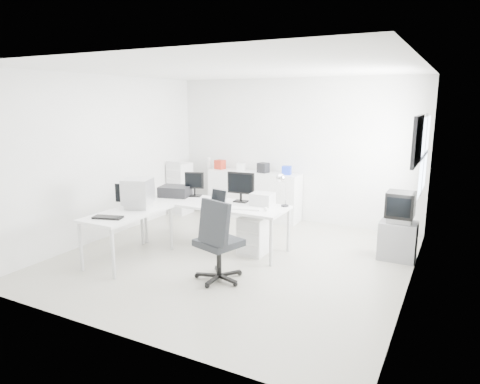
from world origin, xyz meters
The scene contains 30 objects.
floor centered at (0.00, 0.00, 0.00)m, with size 5.00×5.00×0.01m, color silver.
ceiling centered at (0.00, 0.00, 2.80)m, with size 5.00×5.00×0.01m, color white.
back_wall centered at (0.00, 2.50, 1.40)m, with size 5.00×0.02×2.80m, color silver.
left_wall centered at (-2.50, 0.00, 1.40)m, with size 0.02×5.00×2.80m, color silver.
right_wall centered at (2.50, 0.00, 1.40)m, with size 0.02×5.00×2.80m, color silver.
window centered at (2.48, 1.20, 1.60)m, with size 0.02×1.20×1.10m, color white, non-canonical shape.
wall_picture centered at (2.47, 0.10, 1.90)m, with size 0.04×0.90×0.60m, color black, non-canonical shape.
main_desk centered at (-0.52, 0.31, 0.38)m, with size 2.40×0.80×0.75m, color silver, non-canonical shape.
side_desk centered at (-1.37, -0.79, 0.38)m, with size 0.70×1.40×0.75m, color silver, non-canonical shape.
drawer_pedestal centered at (0.18, 0.36, 0.30)m, with size 0.40×0.50×0.60m, color silver.
inkjet_printer centered at (-1.37, 0.41, 0.84)m, with size 0.50×0.39×0.18m, color black.
lcd_monitor_small centered at (-1.07, 0.56, 0.96)m, with size 0.33×0.19×0.41m, color black, non-canonical shape.
lcd_monitor_large centered at (-0.17, 0.56, 0.99)m, with size 0.46×0.18×0.48m, color black, non-canonical shape.
laptop centered at (-0.47, 0.21, 0.86)m, with size 0.33×0.34×0.22m, color #B7B7BA, non-canonical shape.
white_keyboard centered at (0.13, 0.16, 0.76)m, with size 0.42×0.13×0.02m, color silver.
white_mouse centered at (0.43, 0.21, 0.78)m, with size 0.06×0.06×0.06m, color silver.
laser_printer centered at (0.23, 0.53, 0.85)m, with size 0.34×0.29×0.19m, color #BEBEBE.
desk_lamp centered at (0.58, 0.61, 0.98)m, with size 0.15×0.15×0.46m, color silver, non-canonical shape.
crt_monitor centered at (-1.37, -0.54, 1.00)m, with size 0.44×0.44×0.51m, color #B7B7BA, non-canonical shape.
black_keyboard centered at (-1.37, -1.19, 0.76)m, with size 0.41×0.17×0.03m, color black.
office_chair centered at (0.21, -0.81, 0.58)m, with size 0.67×0.67×1.16m, color #282A2D, non-canonical shape.
tv_cabinet centered at (2.22, 1.13, 0.29)m, with size 0.54×0.44×0.58m, color slate.
crt_tv centered at (2.22, 1.13, 0.81)m, with size 0.50×0.48×0.45m, color black, non-canonical shape.
sideboard centered at (-0.74, 2.24, 0.48)m, with size 1.91×0.48×0.96m, color silver.
clutter_box_a centered at (-1.54, 2.24, 1.05)m, with size 0.19×0.17×0.19m, color #A92818.
clutter_box_b centered at (-1.04, 2.24, 1.03)m, with size 0.15×0.13×0.15m, color silver.
clutter_box_c centered at (-0.54, 2.24, 1.06)m, with size 0.20×0.18×0.20m, color black.
clutter_box_d centered at (-0.04, 2.24, 1.04)m, with size 0.17×0.15×0.17m, color #1B37C3.
clutter_bottle centered at (-1.84, 2.28, 1.07)m, with size 0.07×0.07×0.22m, color silver.
filing_cabinet centered at (-2.28, 1.83, 0.54)m, with size 0.38×0.45×1.08m, color silver.
Camera 1 is at (2.95, -5.47, 2.37)m, focal length 32.00 mm.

